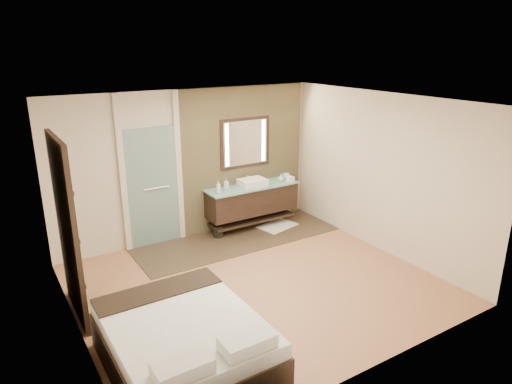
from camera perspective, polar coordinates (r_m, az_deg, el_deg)
floor at (r=6.98m, az=0.04°, el=-11.43°), size 5.00×5.00×0.00m
tile_strip at (r=8.48m, az=-2.27°, el=-5.80°), size 3.80×1.30×0.01m
stone_wall at (r=8.79m, az=-1.52°, el=4.33°), size 2.60×0.08×2.70m
vanity at (r=8.76m, az=-0.51°, el=-0.95°), size 1.85×0.55×0.88m
mirror_unit at (r=8.67m, az=-1.36°, el=6.18°), size 1.06×0.04×0.96m
frosted_door at (r=8.09m, az=-12.85°, el=1.14°), size 1.10×0.12×2.70m
shoji_partition at (r=6.22m, az=-22.49°, el=-4.36°), size 0.06×1.20×2.40m
bed at (r=5.31m, az=-8.92°, el=-18.26°), size 1.56×1.95×0.75m
bath_mat at (r=9.01m, az=2.70°, el=-4.24°), size 0.81×0.65×0.02m
waste_bin at (r=8.52m, az=-4.77°, el=-4.96°), size 0.23×0.23×0.23m
tissue_box at (r=8.94m, az=4.30°, el=1.63°), size 0.12×0.12×0.10m
soap_bottle_a at (r=8.23m, az=-4.71°, el=0.62°), size 0.11×0.11×0.22m
soap_bottle_b at (r=8.50m, az=-3.75°, el=1.08°), size 0.11×0.11×0.19m
soap_bottle_c at (r=8.92m, az=3.14°, el=1.78°), size 0.14×0.14×0.15m
cup at (r=9.11m, az=3.80°, el=2.00°), size 0.18×0.18×0.11m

